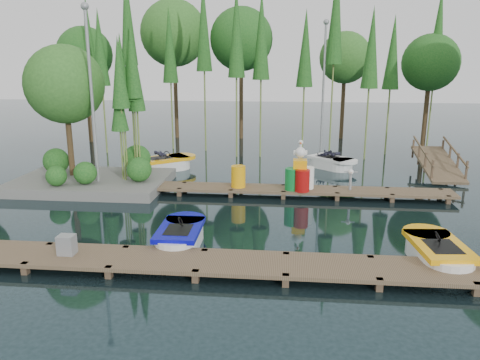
# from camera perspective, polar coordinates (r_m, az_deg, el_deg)

# --- Properties ---
(ground_plane) EXTENTS (90.00, 90.00, 0.00)m
(ground_plane) POSITION_cam_1_polar(r_m,az_deg,el_deg) (16.21, -1.94, -4.16)
(ground_plane) COLOR #1D3136
(near_dock) EXTENTS (18.00, 1.50, 0.50)m
(near_dock) POSITION_cam_1_polar(r_m,az_deg,el_deg) (11.99, -4.87, -9.93)
(near_dock) COLOR brown
(near_dock) RESTS_ON ground
(far_dock) EXTENTS (15.00, 1.20, 0.50)m
(far_dock) POSITION_cam_1_polar(r_m,az_deg,el_deg) (18.43, 2.18, -1.11)
(far_dock) COLOR brown
(far_dock) RESTS_ON ground
(island) EXTENTS (6.20, 4.20, 6.75)m
(island) POSITION_cam_1_polar(r_m,az_deg,el_deg) (20.42, -18.70, 8.11)
(island) COLOR slate
(island) RESTS_ON ground
(tree_screen) EXTENTS (34.42, 18.53, 10.31)m
(tree_screen) POSITION_cam_1_polar(r_m,az_deg,el_deg) (26.16, -3.44, 16.50)
(tree_screen) COLOR #45331D
(tree_screen) RESTS_ON ground
(lamp_island) EXTENTS (0.30, 0.30, 7.25)m
(lamp_island) POSITION_cam_1_polar(r_m,az_deg,el_deg) (19.30, -17.73, 11.08)
(lamp_island) COLOR gray
(lamp_island) RESTS_ON ground
(lamp_rear) EXTENTS (0.30, 0.30, 7.25)m
(lamp_rear) POSITION_cam_1_polar(r_m,az_deg,el_deg) (26.31, 10.18, 12.25)
(lamp_rear) COLOR gray
(lamp_rear) RESTS_ON ground
(ramp) EXTENTS (1.50, 3.94, 1.49)m
(ramp) POSITION_cam_1_polar(r_m,az_deg,el_deg) (23.25, 22.95, 1.92)
(ramp) COLOR brown
(ramp) RESTS_ON ground
(boat_blue) EXTENTS (1.23, 2.63, 0.88)m
(boat_blue) POSITION_cam_1_polar(r_m,az_deg,el_deg) (13.64, -7.27, -6.82)
(boat_blue) COLOR white
(boat_blue) RESTS_ON ground
(boat_yellow_near) EXTENTS (1.48, 2.84, 0.92)m
(boat_yellow_near) POSITION_cam_1_polar(r_m,az_deg,el_deg) (13.38, 22.92, -8.27)
(boat_yellow_near) COLOR white
(boat_yellow_near) RESTS_ON ground
(boat_yellow_far) EXTENTS (3.14, 2.89, 1.48)m
(boat_yellow_far) POSITION_cam_1_polar(r_m,az_deg,el_deg) (22.85, -9.14, 1.99)
(boat_yellow_far) COLOR white
(boat_yellow_far) RESTS_ON ground
(boat_white_far) EXTENTS (2.75, 2.65, 1.25)m
(boat_white_far) POSITION_cam_1_polar(r_m,az_deg,el_deg) (23.37, 11.05, 2.09)
(boat_white_far) COLOR white
(boat_white_far) RESTS_ON ground
(utility_cabinet) EXTENTS (0.42, 0.35, 0.51)m
(utility_cabinet) POSITION_cam_1_polar(r_m,az_deg,el_deg) (12.94, -20.37, -7.41)
(utility_cabinet) COLOR gray
(utility_cabinet) RESTS_ON near_dock
(yellow_barrel) EXTENTS (0.56, 0.56, 0.85)m
(yellow_barrel) POSITION_cam_1_polar(r_m,az_deg,el_deg) (18.37, -0.21, 0.43)
(yellow_barrel) COLOR #FFAD0D
(yellow_barrel) RESTS_ON far_dock
(drum_cluster) EXTENTS (1.12, 1.03, 1.94)m
(drum_cluster) POSITION_cam_1_polar(r_m,az_deg,el_deg) (18.10, 7.37, 0.58)
(drum_cluster) COLOR #0D782D
(drum_cluster) RESTS_ON far_dock
(seagull_post) EXTENTS (0.51, 0.28, 0.82)m
(seagull_post) POSITION_cam_1_polar(r_m,az_deg,el_deg) (18.41, 13.35, 0.47)
(seagull_post) COLOR gray
(seagull_post) RESTS_ON far_dock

